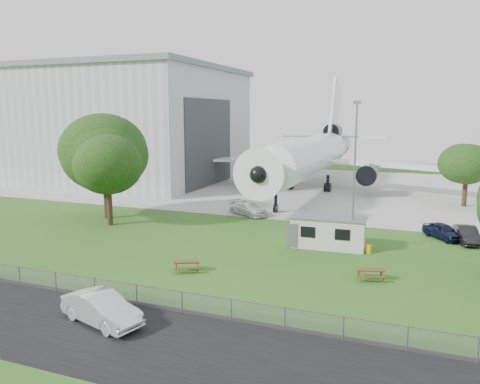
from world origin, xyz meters
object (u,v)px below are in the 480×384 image
(picnic_east, at_px, (370,280))
(car_centre_sedan, at_px, (101,309))
(airliner, at_px, (311,154))
(site_cabin, at_px, (328,232))
(hangar, at_px, (106,123))
(picnic_west, at_px, (187,271))

(picnic_east, xyz_separation_m, car_centre_sedan, (-12.78, -12.12, 0.83))
(airliner, height_order, picnic_east, airliner)
(site_cabin, bearing_deg, picnic_east, -58.42)
(hangar, bearing_deg, airliner, -0.22)
(airliner, xyz_separation_m, site_cabin, (8.20, -29.16, -3.96))
(picnic_east, height_order, car_centre_sedan, car_centre_sedan)
(picnic_west, bearing_deg, car_centre_sedan, -117.99)
(picnic_west, distance_m, picnic_east, 12.79)
(picnic_west, bearing_deg, hangar, 106.69)
(airliner, distance_m, picnic_west, 39.27)
(site_cabin, bearing_deg, picnic_west, -130.27)
(site_cabin, relative_size, picnic_east, 3.79)
(airliner, height_order, picnic_west, airliner)
(site_cabin, xyz_separation_m, car_centre_sedan, (-8.60, -18.91, -0.48))
(hangar, distance_m, site_cabin, 53.62)
(hangar, xyz_separation_m, car_centre_sedan, (35.57, -48.21, -8.57))
(hangar, bearing_deg, car_centre_sedan, -53.58)
(site_cabin, relative_size, picnic_west, 3.79)
(picnic_west, height_order, picnic_east, same)
(airliner, bearing_deg, picnic_east, -71.01)
(picnic_west, relative_size, picnic_east, 1.00)
(picnic_west, height_order, car_centre_sedan, car_centre_sedan)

